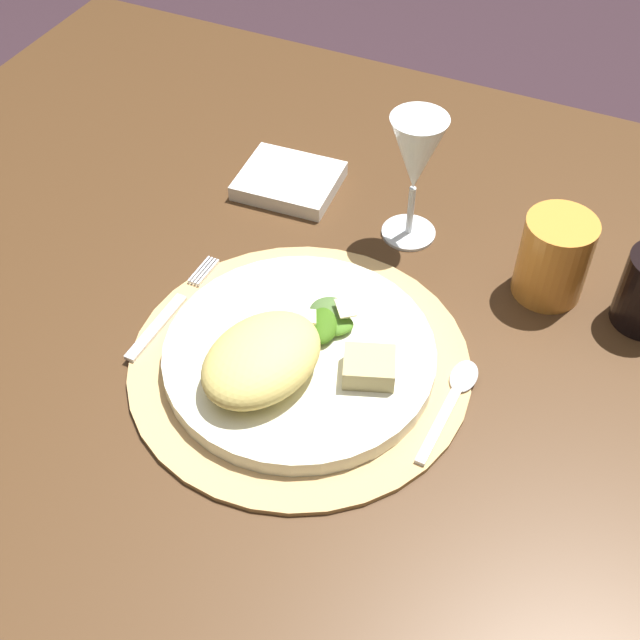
{
  "coord_description": "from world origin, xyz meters",
  "views": [
    {
      "loc": [
        0.28,
        -0.6,
        1.38
      ],
      "look_at": [
        0.02,
        -0.05,
        0.74
      ],
      "focal_mm": 47.16,
      "sensor_mm": 36.0,
      "label": 1
    }
  ],
  "objects_px": {
    "dinner_plate": "(300,355)",
    "spoon": "(456,392)",
    "napkin": "(289,181)",
    "amber_tumbler": "(554,258)",
    "dining_table": "(320,391)",
    "wine_glass": "(416,158)",
    "fork": "(169,312)"
  },
  "relations": [
    {
      "from": "dinner_plate",
      "to": "spoon",
      "type": "relative_size",
      "value": 2.0
    },
    {
      "from": "napkin",
      "to": "amber_tumbler",
      "type": "bearing_deg",
      "value": -7.67
    },
    {
      "from": "napkin",
      "to": "dining_table",
      "type": "bearing_deg",
      "value": -54.07
    },
    {
      "from": "spoon",
      "to": "wine_glass",
      "type": "xyz_separation_m",
      "value": [
        -0.13,
        0.21,
        0.1
      ]
    },
    {
      "from": "fork",
      "to": "amber_tumbler",
      "type": "relative_size",
      "value": 1.72
    },
    {
      "from": "spoon",
      "to": "wine_glass",
      "type": "relative_size",
      "value": 0.86
    },
    {
      "from": "fork",
      "to": "wine_glass",
      "type": "distance_m",
      "value": 0.32
    },
    {
      "from": "spoon",
      "to": "napkin",
      "type": "relative_size",
      "value": 1.15
    },
    {
      "from": "wine_glass",
      "to": "fork",
      "type": "bearing_deg",
      "value": -128.24
    },
    {
      "from": "spoon",
      "to": "dinner_plate",
      "type": "bearing_deg",
      "value": -170.43
    },
    {
      "from": "dining_table",
      "to": "amber_tumbler",
      "type": "relative_size",
      "value": 13.07
    },
    {
      "from": "dining_table",
      "to": "wine_glass",
      "type": "bearing_deg",
      "value": 69.4
    },
    {
      "from": "dinner_plate",
      "to": "napkin",
      "type": "distance_m",
      "value": 0.3
    },
    {
      "from": "amber_tumbler",
      "to": "wine_glass",
      "type": "bearing_deg",
      "value": 171.75
    },
    {
      "from": "spoon",
      "to": "napkin",
      "type": "height_order",
      "value": "napkin"
    },
    {
      "from": "dining_table",
      "to": "fork",
      "type": "bearing_deg",
      "value": -144.14
    },
    {
      "from": "spoon",
      "to": "napkin",
      "type": "distance_m",
      "value": 0.38
    },
    {
      "from": "dinner_plate",
      "to": "spoon",
      "type": "bearing_deg",
      "value": 9.57
    },
    {
      "from": "napkin",
      "to": "wine_glass",
      "type": "xyz_separation_m",
      "value": [
        0.17,
        -0.02,
        0.1
      ]
    },
    {
      "from": "fork",
      "to": "spoon",
      "type": "relative_size",
      "value": 1.22
    },
    {
      "from": "wine_glass",
      "to": "dinner_plate",
      "type": "bearing_deg",
      "value": -96.95
    },
    {
      "from": "fork",
      "to": "amber_tumbler",
      "type": "height_order",
      "value": "amber_tumbler"
    },
    {
      "from": "dinner_plate",
      "to": "spoon",
      "type": "height_order",
      "value": "dinner_plate"
    },
    {
      "from": "dinner_plate",
      "to": "amber_tumbler",
      "type": "height_order",
      "value": "amber_tumbler"
    },
    {
      "from": "spoon",
      "to": "wine_glass",
      "type": "distance_m",
      "value": 0.27
    },
    {
      "from": "dining_table",
      "to": "spoon",
      "type": "bearing_deg",
      "value": -21.76
    },
    {
      "from": "wine_glass",
      "to": "napkin",
      "type": "bearing_deg",
      "value": 172.93
    },
    {
      "from": "dinner_plate",
      "to": "wine_glass",
      "type": "relative_size",
      "value": 1.72
    },
    {
      "from": "napkin",
      "to": "wine_glass",
      "type": "height_order",
      "value": "wine_glass"
    },
    {
      "from": "fork",
      "to": "dining_table",
      "type": "bearing_deg",
      "value": 35.86
    },
    {
      "from": "amber_tumbler",
      "to": "fork",
      "type": "bearing_deg",
      "value": -149.51
    },
    {
      "from": "fork",
      "to": "wine_glass",
      "type": "bearing_deg",
      "value": 51.76
    }
  ]
}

